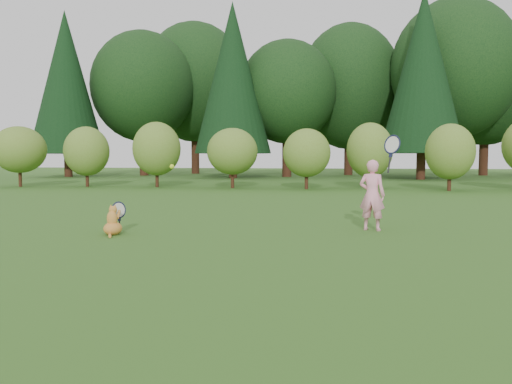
# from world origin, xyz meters

# --- Properties ---
(ground) EXTENTS (100.00, 100.00, 0.00)m
(ground) POSITION_xyz_m (0.00, 0.00, 0.00)
(ground) COLOR #2D4E16
(ground) RESTS_ON ground
(shrub_row) EXTENTS (28.00, 3.00, 2.80)m
(shrub_row) POSITION_xyz_m (0.00, 13.00, 1.40)
(shrub_row) COLOR #5E7223
(shrub_row) RESTS_ON ground
(woodland_backdrop) EXTENTS (48.00, 10.00, 15.00)m
(woodland_backdrop) POSITION_xyz_m (0.00, 23.00, 7.50)
(woodland_backdrop) COLOR black
(woodland_backdrop) RESTS_ON ground
(child) EXTENTS (0.75, 0.53, 1.83)m
(child) POSITION_xyz_m (2.12, 1.57, 0.64)
(child) COLOR pink
(child) RESTS_ON ground
(cat) EXTENTS (0.33, 0.67, 0.68)m
(cat) POSITION_xyz_m (-2.11, 0.41, 0.25)
(cat) COLOR #C57E25
(cat) RESTS_ON ground
(tennis_ball) EXTENTS (0.07, 0.07, 0.07)m
(tennis_ball) POSITION_xyz_m (-0.98, 0.07, 1.13)
(tennis_ball) COLOR #D9ED1B
(tennis_ball) RESTS_ON ground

